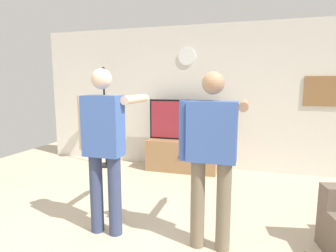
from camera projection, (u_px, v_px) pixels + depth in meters
ground_plane at (139, 247)px, 2.80m from camera, size 8.40×8.40×0.00m
back_wall at (196, 98)px, 5.39m from camera, size 6.40×0.10×2.70m
tv_stand at (182, 155)px, 5.27m from camera, size 1.31×0.55×0.58m
television at (183, 120)px, 5.22m from camera, size 1.30×0.07×0.75m
wall_clock at (187, 56)px, 5.27m from camera, size 0.33×0.03×0.33m
framed_picture at (324, 91)px, 4.71m from camera, size 0.63×0.04×0.51m
floor_lamp at (104, 96)px, 5.37m from camera, size 0.32×0.32×1.94m
person_standing_nearer_lamp at (104, 143)px, 2.95m from camera, size 0.58×0.78×1.77m
person_standing_nearer_couch at (212, 150)px, 2.66m from camera, size 0.64×0.78×1.73m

